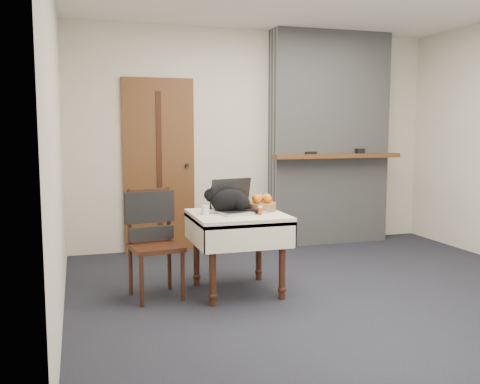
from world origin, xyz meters
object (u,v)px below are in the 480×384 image
object	(u,v)px
cat	(230,201)
cream_jar	(205,210)
chair	(152,228)
side_table	(237,226)
pill_bottle	(260,210)
door	(159,166)
fruit_basket	(262,204)
laptop	(236,204)

from	to	relation	value
cat	cream_jar	xyz separation A→B (m)	(-0.23, -0.04, -0.06)
cat	chair	bearing A→B (deg)	-166.91
cream_jar	chair	size ratio (longest dim) A/B	0.08
side_table	pill_bottle	bearing A→B (deg)	-43.84
door	fruit_basket	bearing A→B (deg)	-69.17
side_table	cream_jar	xyz separation A→B (m)	(-0.28, 0.01, 0.15)
door	cream_jar	bearing A→B (deg)	-86.09
laptop	cream_jar	world-z (taller)	laptop
side_table	cream_jar	size ratio (longest dim) A/B	9.95
pill_bottle	side_table	bearing A→B (deg)	136.16
laptop	cream_jar	xyz separation A→B (m)	(-0.29, -0.04, -0.03)
door	fruit_basket	xyz separation A→B (m)	(0.66, -1.72, -0.24)
cat	cream_jar	size ratio (longest dim) A/B	5.58
cat	cream_jar	world-z (taller)	cat
cream_jar	pill_bottle	world-z (taller)	same
laptop	fruit_basket	world-z (taller)	laptop
chair	pill_bottle	bearing A→B (deg)	-26.85
chair	cream_jar	bearing A→B (deg)	-24.59
door	pill_bottle	xyz separation A→B (m)	(0.56, -1.95, -0.26)
cream_jar	fruit_basket	bearing A→B (deg)	7.17
fruit_basket	chair	distance (m)	0.99
door	chair	size ratio (longest dim) A/B	2.17
side_table	cat	distance (m)	0.23
cat	fruit_basket	size ratio (longest dim) A/B	1.71
door	chair	distance (m)	1.74
side_table	laptop	size ratio (longest dim) A/B	1.69
pill_bottle	cat	bearing A→B (deg)	136.28
pill_bottle	chair	size ratio (longest dim) A/B	0.09
fruit_basket	chair	bearing A→B (deg)	176.67
laptop	fruit_basket	bearing A→B (deg)	-8.05
pill_bottle	fruit_basket	distance (m)	0.25
cream_jar	fruit_basket	xyz separation A→B (m)	(0.53, 0.07, 0.02)
chair	door	bearing A→B (deg)	70.52
side_table	pill_bottle	distance (m)	0.26
door	cat	distance (m)	1.80
side_table	fruit_basket	bearing A→B (deg)	17.55
door	fruit_basket	distance (m)	1.86
cream_jar	pill_bottle	xyz separation A→B (m)	(0.44, -0.16, 0.00)
side_table	pill_bottle	world-z (taller)	pill_bottle
cream_jar	pill_bottle	size ratio (longest dim) A/B	1.00
door	chair	world-z (taller)	door
cream_jar	chair	bearing A→B (deg)	164.20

